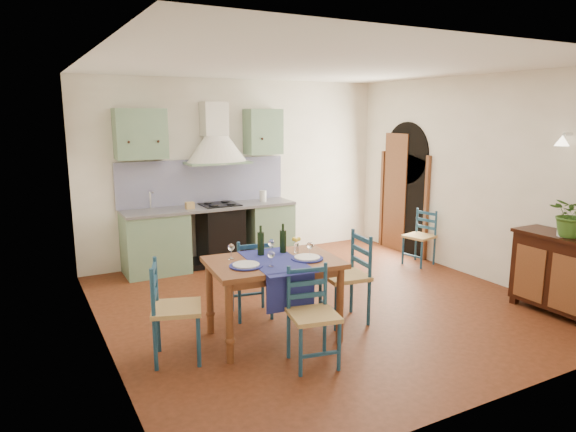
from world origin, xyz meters
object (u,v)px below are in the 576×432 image
object	(u,v)px
sideboard	(561,271)
potted_plant	(571,213)
chair_near	(312,315)
dining_table	(274,269)

from	to	relation	value
sideboard	potted_plant	xyz separation A→B (m)	(-0.04, -0.07, 0.69)
chair_near	sideboard	size ratio (longest dim) A/B	0.86
dining_table	sideboard	size ratio (longest dim) A/B	1.31
sideboard	potted_plant	size ratio (longest dim) A/B	2.00
dining_table	potted_plant	size ratio (longest dim) A/B	2.62
chair_near	sideboard	xyz separation A→B (m)	(3.14, -0.31, 0.04)
sideboard	potted_plant	distance (m)	0.69
dining_table	chair_near	bearing A→B (deg)	-84.79
chair_near	potted_plant	world-z (taller)	potted_plant
chair_near	sideboard	distance (m)	3.15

